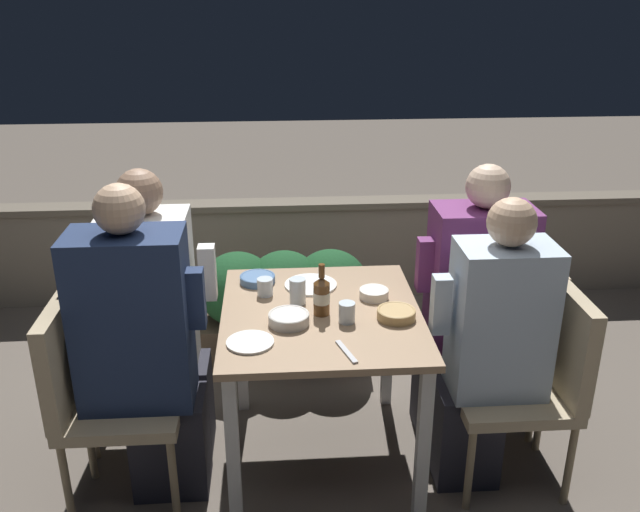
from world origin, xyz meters
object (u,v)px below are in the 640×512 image
chair_left_near (95,383)px  person_white_polo (159,317)px  chair_right_far (511,329)px  beer_bottle (321,295)px  potted_plant (504,299)px  chair_left_far (115,348)px  chair_right_near (536,369)px  person_blue_shirt (490,346)px  person_navy_jumper (143,348)px  person_purple_stripe (470,305)px

chair_left_near → person_white_polo: size_ratio=0.66×
chair_left_near → chair_right_far: bearing=10.2°
beer_bottle → potted_plant: (1.06, 0.75, -0.42)m
chair_left_far → chair_right_near: bearing=-9.5°
chair_left_far → chair_right_near: (1.78, -0.30, 0.00)m
person_blue_shirt → person_white_polo: bearing=167.7°
chair_right_near → chair_right_far: 0.35m
person_navy_jumper → chair_right_far: person_navy_jumper is taller
person_navy_jumper → beer_bottle: 0.74m
person_navy_jumper → beer_bottle: bearing=8.7°
chair_left_far → beer_bottle: bearing=-10.6°
chair_right_near → potted_plant: (0.17, 0.89, -0.11)m
chair_left_near → chair_right_near: (1.80, -0.02, 0.00)m
chair_left_far → beer_bottle: (0.90, -0.17, 0.31)m
chair_left_near → chair_right_far: size_ratio=1.00×
person_navy_jumper → chair_left_far: person_navy_jumper is taller
chair_left_near → person_navy_jumper: person_navy_jumper is taller
person_navy_jumper → person_purple_stripe: person_navy_jumper is taller
person_navy_jumper → chair_right_far: size_ratio=1.53×
chair_left_near → person_blue_shirt: person_blue_shirt is taller
chair_right_far → beer_bottle: size_ratio=3.96×
chair_left_near → person_blue_shirt: bearing=-0.8°
chair_left_near → person_white_polo: (0.23, 0.28, 0.15)m
chair_left_far → person_blue_shirt: 1.61m
person_white_polo → chair_right_near: (1.58, -0.30, -0.15)m
person_purple_stripe → person_blue_shirt: bearing=-92.0°
chair_left_near → potted_plant: 2.16m
chair_left_near → chair_right_near: 1.81m
chair_right_near → person_blue_shirt: 0.24m
beer_bottle → person_white_polo: bearing=166.4°
person_purple_stripe → potted_plant: bearing=56.1°
person_navy_jumper → chair_left_far: size_ratio=1.53×
chair_left_far → person_blue_shirt: size_ratio=0.69×
beer_bottle → potted_plant: beer_bottle is taller
chair_left_near → beer_bottle: bearing=6.8°
person_blue_shirt → beer_bottle: size_ratio=5.72×
chair_left_near → chair_left_far: size_ratio=1.00×
person_purple_stripe → beer_bottle: size_ratio=5.89×
chair_left_far → chair_right_near: size_ratio=1.00×
chair_left_far → person_white_polo: 0.25m
chair_left_far → person_purple_stripe: size_ratio=0.67×
person_blue_shirt → beer_bottle: 0.72m
person_purple_stripe → potted_plant: 0.69m
chair_right_far → person_purple_stripe: bearing=180.0°
chair_right_near → person_purple_stripe: (-0.19, 0.35, 0.13)m
person_blue_shirt → beer_bottle: person_blue_shirt is taller
chair_left_far → person_blue_shirt: bearing=-10.7°
chair_left_far → person_white_polo: size_ratio=0.66×
chair_left_far → person_purple_stripe: bearing=1.7°
person_navy_jumper → chair_right_far: bearing=11.4°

